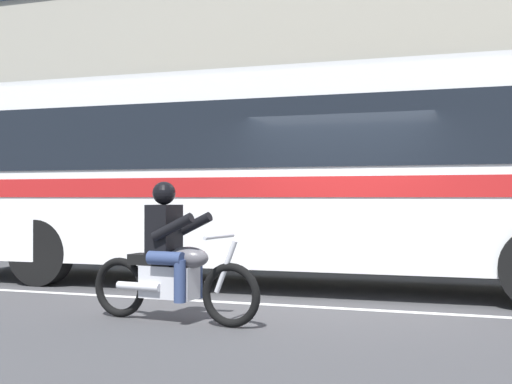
% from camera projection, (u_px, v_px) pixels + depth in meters
% --- Properties ---
extents(ground_plane, '(60.00, 60.00, 0.00)m').
position_uv_depth(ground_plane, '(339.00, 301.00, 8.97)').
color(ground_plane, '#3D3D3F').
extents(sidewalk_curb, '(28.00, 3.80, 0.15)m').
position_uv_depth(sidewalk_curb, '(390.00, 261.00, 13.79)').
color(sidewalk_curb, gray).
rests_on(sidewalk_curb, ground_plane).
extents(lane_center_stripe, '(26.60, 0.14, 0.01)m').
position_uv_depth(lane_center_stripe, '(329.00, 308.00, 8.40)').
color(lane_center_stripe, silver).
rests_on(lane_center_stripe, ground_plane).
extents(office_building_facade, '(28.00, 0.89, 11.05)m').
position_uv_depth(office_building_facade, '(403.00, 24.00, 16.00)').
color(office_building_facade, gray).
rests_on(office_building_facade, ground_plane).
extents(transit_bus, '(12.46, 2.74, 3.22)m').
position_uv_depth(transit_bus, '(297.00, 165.00, 10.41)').
color(transit_bus, white).
rests_on(transit_bus, ground_plane).
extents(motorcycle_with_rider, '(2.14, 0.66, 1.56)m').
position_uv_depth(motorcycle_with_rider, '(172.00, 263.00, 7.47)').
color(motorcycle_with_rider, black).
rests_on(motorcycle_with_rider, ground_plane).
extents(fire_hydrant, '(0.22, 0.30, 0.75)m').
position_uv_depth(fire_hydrant, '(206.00, 240.00, 13.71)').
color(fire_hydrant, '#4C8C3F').
rests_on(fire_hydrant, sidewalk_curb).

